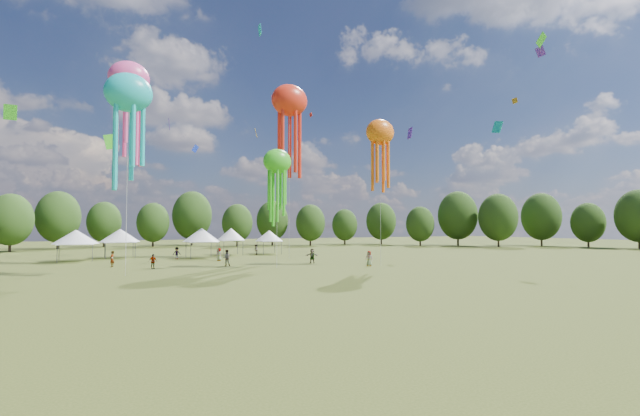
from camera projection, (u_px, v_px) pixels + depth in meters
name	position (u px, v px, depth m)	size (l,w,h in m)	color
ground	(510.00, 329.00, 20.43)	(300.00, 300.00, 0.00)	#384416
spectator_near	(226.00, 258.00, 52.75)	(0.93, 0.73, 1.92)	gray
spectators_far	(245.00, 255.00, 59.38)	(27.90, 26.50, 1.82)	gray
festival_tents	(172.00, 236.00, 67.75)	(33.93, 11.08, 4.41)	#47474C
show_kites	(236.00, 120.00, 56.93)	(32.02, 19.47, 25.75)	#17C1C9
small_kites	(252.00, 32.00, 57.90)	(66.06, 56.20, 43.18)	#17C1C9
treeline	(182.00, 215.00, 74.73)	(201.57, 95.24, 13.43)	#38281C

